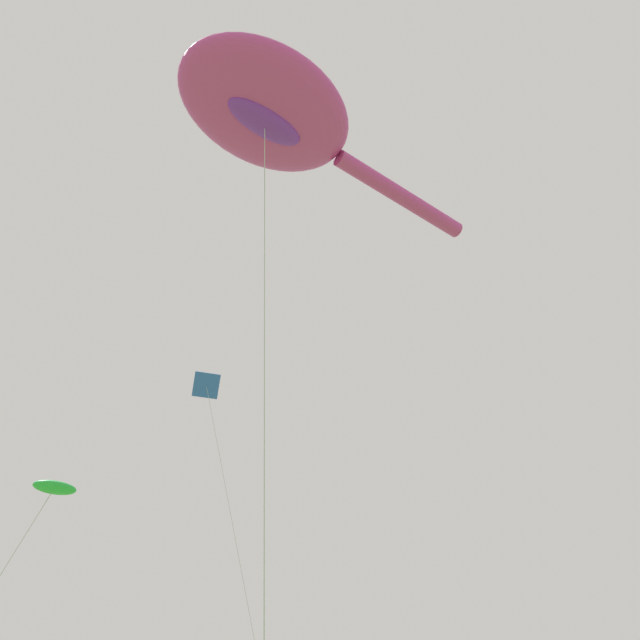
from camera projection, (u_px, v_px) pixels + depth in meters
The scene contains 3 objects.
big_show_kite at pixel (273, 113), 18.80m from camera, with size 11.39×7.44×19.20m.
small_kite_streamer_purple at pixel (54, 489), 13.96m from camera, with size 2.21×1.64×7.12m.
small_kite_tiny_distant at pixel (208, 396), 26.75m from camera, with size 2.44×4.84×16.18m.
Camera 1 is at (-11.49, 2.71, 1.65)m, focal length 32.96 mm.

